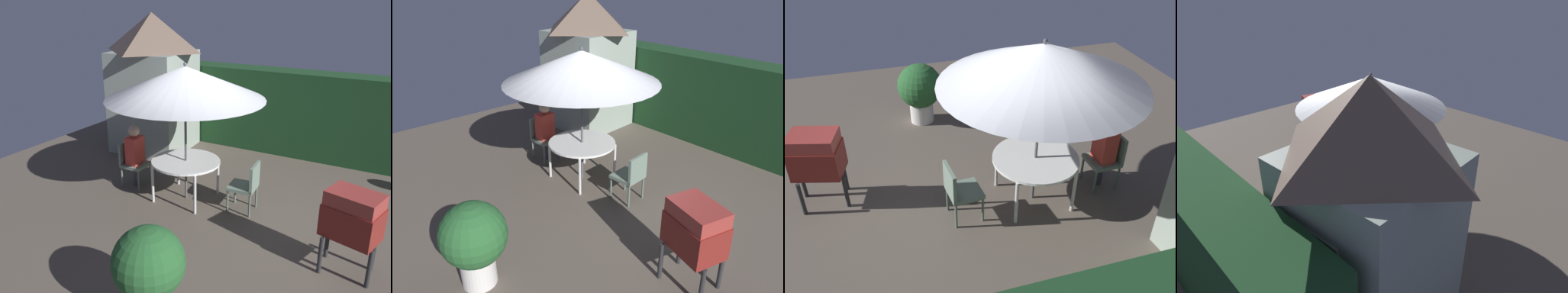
% 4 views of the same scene
% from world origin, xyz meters
% --- Properties ---
extents(ground_plane, '(11.00, 11.00, 0.00)m').
position_xyz_m(ground_plane, '(0.00, 0.00, 0.00)').
color(ground_plane, brown).
extents(patio_table, '(1.27, 1.27, 0.76)m').
position_xyz_m(patio_table, '(-0.66, 0.14, 0.70)').
color(patio_table, white).
rests_on(patio_table, ground).
extents(patio_umbrella, '(2.79, 2.79, 2.54)m').
position_xyz_m(patio_umbrella, '(-0.66, 0.14, 2.20)').
color(patio_umbrella, '#4C4C51').
rests_on(patio_umbrella, ground).
extents(bbq_grill, '(0.81, 0.67, 1.20)m').
position_xyz_m(bbq_grill, '(2.37, -0.67, 0.85)').
color(bbq_grill, maroon).
rests_on(bbq_grill, ground).
extents(chair_near_shed, '(0.47, 0.47, 0.90)m').
position_xyz_m(chair_near_shed, '(-1.90, 0.12, 0.52)').
color(chair_near_shed, slate).
rests_on(chair_near_shed, ground).
extents(chair_far_side, '(0.50, 0.50, 0.90)m').
position_xyz_m(chair_far_side, '(0.52, 0.24, 0.52)').
color(chair_far_side, slate).
rests_on(chair_far_side, ground).
extents(potted_plant_by_grill, '(0.85, 0.85, 1.18)m').
position_xyz_m(potted_plant_by_grill, '(0.54, -2.69, 0.69)').
color(potted_plant_by_grill, silver).
rests_on(potted_plant_by_grill, ground).
extents(person_in_red, '(0.25, 0.34, 1.26)m').
position_xyz_m(person_in_red, '(-1.81, 0.12, 0.78)').
color(person_in_red, '#CC3D33').
rests_on(person_in_red, ground).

